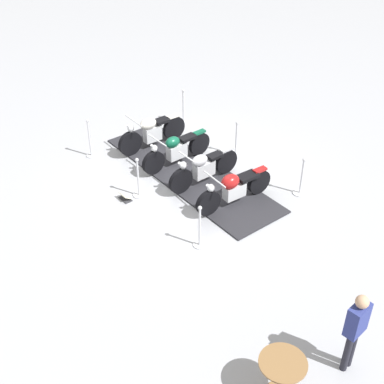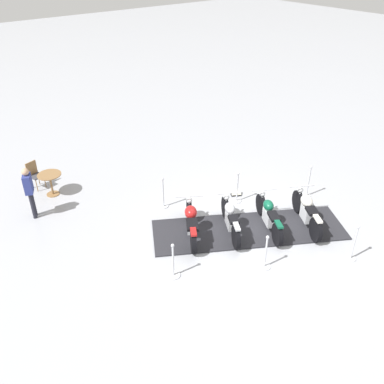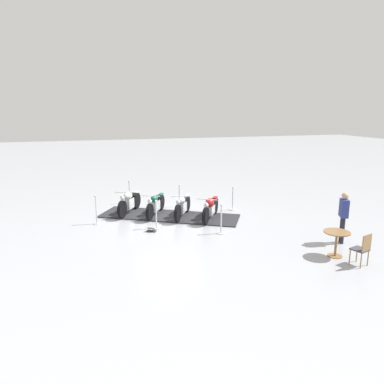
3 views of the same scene
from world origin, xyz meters
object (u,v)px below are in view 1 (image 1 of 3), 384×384
Objects in this scene: motorcycle_forest at (176,149)px; bystander_person at (356,327)px; stanchion_right_mid at (138,183)px; cafe_table at (282,370)px; motorcycle_maroon at (234,188)px; stanchion_left_rear at (301,183)px; motorcycle_chrome at (203,168)px; stanchion_right_rear at (200,232)px; info_placard at (125,198)px; motorcycle_cream at (151,131)px; stanchion_right_front at (90,143)px; stanchion_left_mid at (236,144)px; stanchion_left_front at (183,111)px.

motorcycle_forest is 1.17× the size of bystander_person.
cafe_table is at bearing -42.10° from stanchion_right_mid.
motorcycle_maroon is 1.78m from stanchion_left_rear.
stanchion_right_rear is (0.78, -2.28, -0.10)m from motorcycle_chrome.
stanchion_left_rear is 0.96× the size of stanchion_right_rear.
bystander_person is at bearing -176.76° from info_placard.
motorcycle_cream is 1.87× the size of stanchion_left_rear.
stanchion_left_mid is at bearing 22.96° from stanchion_right_front.
stanchion_right_mid is at bearing 18.64° from motorcycle_forest.
stanchion_left_mid is at bearing -32.51° from bystander_person.
stanchion_right_mid reaches higher than cafe_table.
stanchion_left_rear is 0.95× the size of stanchion_right_mid.
info_placard is (-2.52, -0.78, -0.44)m from motorcycle_maroon.
stanchion_left_mid is 3.21m from stanchion_right_mid.
info_placard is at bearing -87.21° from stanchion_left_front.
cafe_table is at bearing 65.43° from motorcycle_forest.
stanchion_right_rear reaches higher than motorcycle_chrome.
bystander_person is (5.75, -2.94, 0.96)m from info_placard.
stanchion_left_rear is 4.01m from stanchion_right_mid.
stanchion_right_front reaches higher than motorcycle_maroon.
cafe_table is at bearing -38.80° from stanchion_right_front.
motorcycle_cream is at bearing 36.45° from stanchion_right_front.
stanchion_right_rear is (4.14, -2.42, -0.02)m from stanchion_right_front.
info_placard is 6.53m from bystander_person.
motorcycle_chrome is at bearing 122.25° from cafe_table.
stanchion_left_front is at bearing 96.45° from stanchion_right_mid.
motorcycle_forest is 2.45m from stanchion_left_front.
stanchion_left_rear is at bearing -44.66° from bystander_person.
motorcycle_forest is at bearing -75.41° from info_placard.
motorcycle_maroon is 2.45× the size of cafe_table.
stanchion_left_front is (0.24, 1.76, -0.15)m from motorcycle_cream.
stanchion_right_mid is 6.17m from cafe_table.
stanchion_left_rear is (1.41, 1.07, -0.18)m from motorcycle_maroon.
motorcycle_maroon is 2.34m from stanchion_right_mid.
stanchion_left_rear is at bearing -30.30° from stanchion_left_front.
stanchion_left_mid is (1.32, 1.12, -0.17)m from motorcycle_forest.
info_placard is (-1.86, -3.05, -0.26)m from stanchion_left_mid.
stanchion_left_front is 9.37m from bystander_person.
motorcycle_chrome is at bearing -59.14° from stanchion_left_front.
motorcycle_chrome is 1.74m from stanchion_left_mid.
motorcycle_chrome reaches higher than info_placard.
bystander_person reaches higher than info_placard.
motorcycle_maroon is 1.71× the size of stanchion_left_front.
motorcycle_cream reaches higher than stanchion_left_rear.
stanchion_right_front is at bearing -65.81° from motorcycle_maroon.
stanchion_left_front reaches higher than motorcycle_forest.
motorcycle_maroon is at bearing 90.73° from motorcycle_cream.
stanchion_left_front reaches higher than motorcycle_cream.
motorcycle_forest is at bearing 90.93° from motorcycle_cream.
stanchion_left_front is at bearing 149.70° from stanchion_left_mid.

